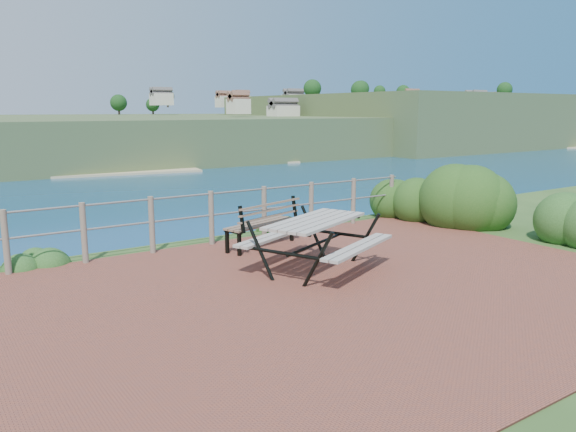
% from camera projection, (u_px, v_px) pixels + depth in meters
% --- Properties ---
extents(ground, '(10.00, 7.00, 0.12)m').
position_uv_depth(ground, '(321.00, 293.00, 7.76)').
color(ground, brown).
rests_on(ground, ground).
extents(safety_railing, '(9.40, 0.10, 1.00)m').
position_uv_depth(safety_railing, '(211.00, 215.00, 10.38)').
color(safety_railing, '#6B5B4C').
rests_on(safety_railing, ground).
extents(distant_bay, '(290.00, 232.36, 24.00)m').
position_uv_depth(distant_bay, '(350.00, 118.00, 268.22)').
color(distant_bay, '#425B2D').
rests_on(distant_bay, ground).
extents(picnic_table, '(2.06, 1.54, 0.81)m').
position_uv_depth(picnic_table, '(315.00, 239.00, 8.69)').
color(picnic_table, '#A29B91').
rests_on(picnic_table, ground).
extents(park_bench, '(1.61, 0.83, 0.88)m').
position_uv_depth(park_bench, '(261.00, 217.00, 10.18)').
color(park_bench, brown).
rests_on(park_bench, ground).
extents(shrub_right_front, '(1.64, 1.64, 2.31)m').
position_uv_depth(shrub_right_front, '(471.00, 227.00, 12.13)').
color(shrub_right_front, '#194715').
rests_on(shrub_right_front, ground).
extents(shrub_right_back, '(1.09, 1.09, 1.56)m').
position_uv_depth(shrub_right_back, '(573.00, 246.00, 10.43)').
color(shrub_right_back, '#24481B').
rests_on(shrub_right_back, ground).
extents(shrub_right_edge, '(1.26, 1.26, 1.79)m').
position_uv_depth(shrub_right_edge, '(410.00, 217.00, 13.16)').
color(shrub_right_edge, '#194715').
rests_on(shrub_right_edge, ground).
extents(shrub_lip_west, '(0.82, 0.82, 0.59)m').
position_uv_depth(shrub_lip_west, '(34.00, 264.00, 9.18)').
color(shrub_lip_west, '#24481B').
rests_on(shrub_lip_west, ground).
extents(shrub_lip_east, '(0.70, 0.70, 0.41)m').
position_uv_depth(shrub_lip_east, '(282.00, 230.00, 11.80)').
color(shrub_lip_east, '#194715').
rests_on(shrub_lip_east, ground).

